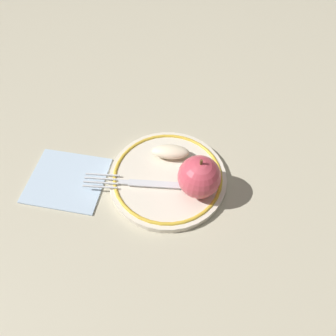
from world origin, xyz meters
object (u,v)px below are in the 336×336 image
apple_slice_front (170,152)px  fork (136,183)px  plate (168,177)px  napkin_folded (67,180)px  apple_red_whole (199,177)px

apple_slice_front → fork: 0.08m
plate → napkin_folded: bearing=-173.3°
fork → napkin_folded: size_ratio=1.30×
plate → napkin_folded: 0.17m
apple_red_whole → apple_slice_front: apple_red_whole is taller
plate → fork: fork is taller
napkin_folded → apple_red_whole: bearing=-0.3°
plate → apple_slice_front: apple_slice_front is taller
apple_red_whole → apple_slice_front: 0.09m
apple_slice_front → fork: bearing=-130.3°
apple_red_whole → fork: (-0.10, -0.00, -0.03)m
napkin_folded → apple_slice_front: bearing=19.9°
plate → fork: bearing=-155.6°
fork → plate: bearing=-157.7°
apple_slice_front → napkin_folded: size_ratio=0.51×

